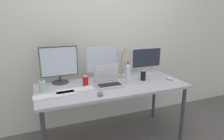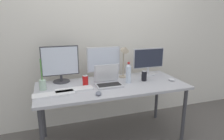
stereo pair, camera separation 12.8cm
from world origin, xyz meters
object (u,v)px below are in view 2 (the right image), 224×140
object	(u,v)px
keyboard_aux	(54,94)
soda_can_near_keyboard	(85,81)
monitor_left	(60,63)
desk_lamp	(125,55)
laptop_silver	(108,80)
mouse_by_keyboard	(171,79)
bamboo_vase	(43,84)
monitor_right	(148,61)
soda_can_by_laptop	(144,76)
monitor_center	(104,61)
mouse_by_laptop	(98,93)
water_bottle	(128,73)
keyboard_main	(74,90)
work_desk	(112,89)

from	to	relation	value
keyboard_aux	soda_can_near_keyboard	distance (m)	0.41
monitor_left	desk_lamp	distance (m)	0.81
laptop_silver	monitor_left	bearing A→B (deg)	150.46
mouse_by_keyboard	bamboo_vase	xyz separation A→B (m)	(-1.54, 0.17, 0.05)
monitor_right	bamboo_vase	xyz separation A→B (m)	(-1.40, -0.19, -0.12)
mouse_by_keyboard	soda_can_by_laptop	xyz separation A→B (m)	(-0.33, 0.11, 0.05)
monitor_center	mouse_by_laptop	size ratio (longest dim) A/B	4.49
monitor_left	water_bottle	distance (m)	0.84
monitor_right	keyboard_main	size ratio (longest dim) A/B	1.11
bamboo_vase	monitor_center	bearing A→B (deg)	15.57
mouse_by_keyboard	mouse_by_laptop	bearing A→B (deg)	170.03
monitor_left	soda_can_by_laptop	world-z (taller)	monitor_left
soda_can_by_laptop	keyboard_aux	bearing A→B (deg)	-172.60
monitor_left	soda_can_near_keyboard	size ratio (longest dim) A/B	3.55
water_bottle	keyboard_main	bearing A→B (deg)	-174.57
monitor_right	laptop_silver	xyz separation A→B (m)	(-0.67, -0.26, -0.14)
water_bottle	soda_can_near_keyboard	world-z (taller)	water_bottle
keyboard_main	desk_lamp	xyz separation A→B (m)	(0.69, 0.25, 0.29)
monitor_left	laptop_silver	size ratio (longest dim) A/B	1.47
keyboard_aux	soda_can_by_laptop	distance (m)	1.12
mouse_by_laptop	laptop_silver	bearing A→B (deg)	69.42
mouse_by_keyboard	keyboard_main	bearing A→B (deg)	158.63
keyboard_main	keyboard_aux	distance (m)	0.23
desk_lamp	work_desk	bearing A→B (deg)	-140.14
work_desk	desk_lamp	bearing A→B (deg)	39.86
monitor_center	mouse_by_keyboard	world-z (taller)	monitor_center
monitor_right	water_bottle	xyz separation A→B (m)	(-0.40, -0.25, -0.07)
mouse_by_keyboard	mouse_by_laptop	world-z (taller)	same
monitor_right	mouse_by_keyboard	distance (m)	0.42
work_desk	monitor_left	bearing A→B (deg)	152.53
monitor_center	soda_can_near_keyboard	distance (m)	0.40
monitor_left	bamboo_vase	distance (m)	0.35
monitor_center	keyboard_main	bearing A→B (deg)	-142.26
water_bottle	soda_can_by_laptop	distance (m)	0.23
monitor_center	soda_can_by_laptop	bearing A→B (deg)	-30.49
monitor_left	mouse_by_keyboard	world-z (taller)	monitor_left
monitor_left	water_bottle	xyz separation A→B (m)	(0.78, -0.29, -0.12)
monitor_center	mouse_by_laptop	world-z (taller)	monitor_center
mouse_by_keyboard	water_bottle	bearing A→B (deg)	149.68
keyboard_aux	water_bottle	bearing A→B (deg)	5.11
monitor_center	monitor_right	distance (m)	0.64
work_desk	soda_can_by_laptop	size ratio (longest dim) A/B	13.94
soda_can_by_laptop	desk_lamp	distance (m)	0.36
keyboard_main	keyboard_aux	bearing A→B (deg)	-165.12
monitor_left	bamboo_vase	size ratio (longest dim) A/B	1.27
monitor_left	water_bottle	world-z (taller)	monitor_left
mouse_by_keyboard	bamboo_vase	distance (m)	1.55
monitor_left	soda_can_near_keyboard	bearing A→B (deg)	-43.48
work_desk	mouse_by_laptop	world-z (taller)	mouse_by_laptop
monitor_right	soda_can_near_keyboard	xyz separation A→B (m)	(-0.92, -0.21, -0.13)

